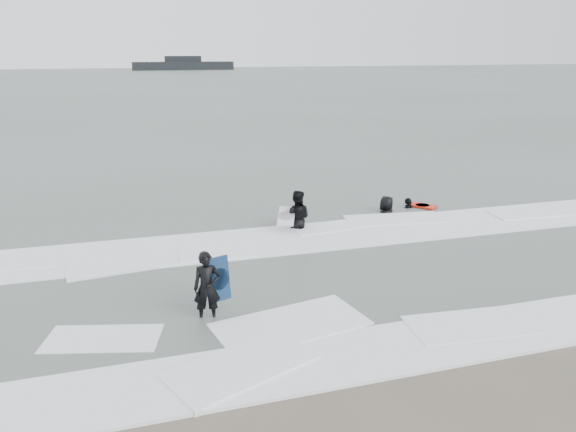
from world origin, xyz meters
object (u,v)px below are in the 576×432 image
object	(u,v)px
surfer_right_far	(386,213)
vessel_horizon	(183,65)
surfer_wading	(297,230)
surfer_right_near	(408,209)
surfer_centre	(208,321)

from	to	relation	value
surfer_right_far	vessel_horizon	bearing A→B (deg)	-125.37
surfer_wading	vessel_horizon	distance (m)	136.81
surfer_wading	surfer_right_far	world-z (taller)	surfer_wading
surfer_wading	surfer_right_near	distance (m)	4.69
surfer_wading	surfer_right_far	xyz separation A→B (m)	(3.54, 0.89, 0.00)
surfer_right_near	vessel_horizon	bearing A→B (deg)	-109.07
surfer_wading	surfer_right_far	bearing A→B (deg)	-141.18
surfer_right_far	surfer_wading	bearing A→B (deg)	-18.11
surfer_right_near	vessel_horizon	xyz separation A→B (m)	(6.39, 135.18, 1.31)
surfer_right_far	vessel_horizon	distance (m)	135.68
vessel_horizon	surfer_centre	bearing A→B (deg)	-95.85
surfer_centre	surfer_right_far	bearing A→B (deg)	46.21
vessel_horizon	surfer_right_near	bearing A→B (deg)	-92.71
surfer_right_near	surfer_centre	bearing A→B (deg)	22.49
surfer_wading	vessel_horizon	size ratio (longest dim) A/B	0.07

